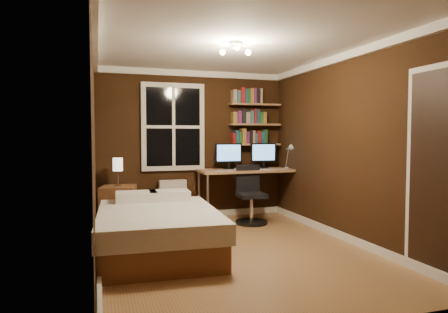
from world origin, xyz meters
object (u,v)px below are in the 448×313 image
object	(u,v)px
office_chair	(251,202)
desk	(250,172)
desk_lamp	(290,156)
bedside_lamp	(118,172)
monitor_right	(263,156)
monitor_left	(229,156)
radiator	(173,200)
bed	(158,230)
nightstand	(118,206)

from	to	relation	value
office_chair	desk	bearing A→B (deg)	72.14
desk	desk_lamp	world-z (taller)	desk_lamp
bedside_lamp	monitor_right	bearing A→B (deg)	2.12
monitor_left	radiator	bearing A→B (deg)	171.18
bed	radiator	world-z (taller)	radiator
radiator	bedside_lamp	bearing A→B (deg)	-165.16
bedside_lamp	radiator	bearing A→B (deg)	14.84
bed	monitor_right	size ratio (longest dim) A/B	4.27
bedside_lamp	radiator	distance (m)	1.05
nightstand	radiator	distance (m)	0.92
bedside_lamp	desk_lamp	bearing A→B (deg)	-1.72
desk_lamp	monitor_right	bearing A→B (deg)	156.85
nightstand	office_chair	world-z (taller)	office_chair
bed	radiator	bearing A→B (deg)	77.39
desk	nightstand	bearing A→B (deg)	-179.92
radiator	desk	xyz separation A→B (m)	(1.28, -0.23, 0.44)
bed	monitor_left	distance (m)	2.33
bed	desk_lamp	bearing A→B (deg)	33.89
radiator	monitor_left	size ratio (longest dim) A/B	1.43
bedside_lamp	desk	size ratio (longest dim) A/B	0.25
monitor_right	desk_lamp	size ratio (longest dim) A/B	1.06
bedside_lamp	monitor_left	size ratio (longest dim) A/B	0.94
radiator	office_chair	xyz separation A→B (m)	(1.14, -0.64, 0.01)
radiator	desk_lamp	world-z (taller)	desk_lamp
nightstand	bed	bearing A→B (deg)	-63.71
nightstand	monitor_left	world-z (taller)	monitor_left
monitor_left	monitor_right	bearing A→B (deg)	0.00
bedside_lamp	desk	xyz separation A→B (m)	(2.17, 0.00, -0.07)
radiator	desk_lamp	distance (m)	2.14
nightstand	radiator	world-z (taller)	radiator
nightstand	desk	bearing A→B (deg)	12.76
radiator	monitor_right	bearing A→B (deg)	-5.26
nightstand	monitor_right	distance (m)	2.57
desk	office_chair	size ratio (longest dim) A/B	1.90
desk	desk_lamp	xyz separation A→B (m)	(0.70, -0.09, 0.28)
monitor_right	desk_lamp	world-z (taller)	desk_lamp
monitor_left	monitor_right	size ratio (longest dim) A/B	1.00
nightstand	desk_lamp	bearing A→B (deg)	10.96
office_chair	nightstand	bearing A→B (deg)	170.49
desk_lamp	monitor_left	bearing A→B (deg)	170.45
radiator	desk	bearing A→B (deg)	-10.27
nightstand	monitor_right	xyz separation A→B (m)	(2.46, 0.09, 0.74)
bedside_lamp	monitor_right	world-z (taller)	monitor_right
nightstand	monitor_left	distance (m)	1.97
bed	monitor_left	world-z (taller)	monitor_left
desk_lamp	office_chair	size ratio (longest dim) A/B	0.47
desk	radiator	bearing A→B (deg)	169.73
desk	monitor_left	world-z (taller)	monitor_left
desk	office_chair	xyz separation A→B (m)	(-0.14, -0.41, -0.43)
monitor_left	office_chair	bearing A→B (deg)	-67.14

